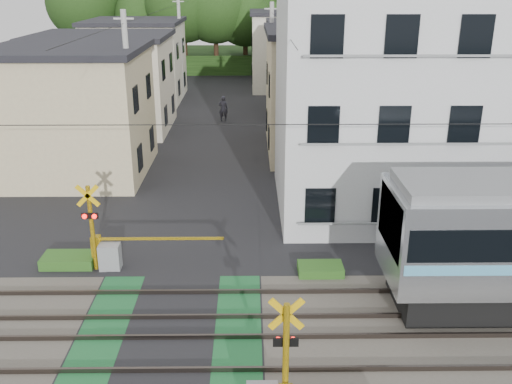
{
  "coord_description": "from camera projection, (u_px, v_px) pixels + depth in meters",
  "views": [
    {
      "loc": [
        2.25,
        -13.74,
        9.26
      ],
      "look_at": [
        2.46,
        5.0,
        2.25
      ],
      "focal_mm": 40.0,
      "sensor_mm": 36.0,
      "label": 1
    }
  ],
  "objects": [
    {
      "name": "ground",
      "position": [
        171.0,
        329.0,
        16.09
      ],
      "size": [
        120.0,
        120.0,
        0.0
      ],
      "primitive_type": "plane",
      "color": "black"
    },
    {
      "name": "pedestrian",
      "position": [
        223.0,
        108.0,
        39.38
      ],
      "size": [
        0.64,
        0.42,
        1.75
      ],
      "primitive_type": "imported",
      "rotation": [
        0.0,
        0.0,
        3.14
      ],
      "color": "#33323E",
      "rests_on": "ground"
    },
    {
      "name": "houses_row",
      "position": [
        221.0,
        72.0,
        39.23
      ],
      "size": [
        22.07,
        31.35,
        6.8
      ],
      "color": "#C6B68C",
      "rests_on": "ground"
    },
    {
      "name": "weed_patches",
      "position": [
        233.0,
        325.0,
        15.96
      ],
      "size": [
        10.25,
        8.8,
        0.4
      ],
      "color": "#2D5E1E",
      "rests_on": "ground"
    },
    {
      "name": "track_bed",
      "position": [
        171.0,
        328.0,
        16.07
      ],
      "size": [
        120.0,
        120.0,
        0.14
      ],
      "color": "#47423A",
      "rests_on": "ground"
    },
    {
      "name": "crossing_signal_far",
      "position": [
        107.0,
        249.0,
        19.23
      ],
      "size": [
        4.74,
        0.65,
        3.09
      ],
      "color": "#EEB60C",
      "rests_on": "ground"
    },
    {
      "name": "catenary",
      "position": [
        393.0,
        206.0,
        14.89
      ],
      "size": [
        60.0,
        5.04,
        7.0
      ],
      "color": "#2D2D33",
      "rests_on": "ground"
    },
    {
      "name": "apartment_block",
      "position": [
        401.0,
        98.0,
        23.43
      ],
      "size": [
        10.2,
        8.36,
        9.3
      ],
      "color": "silver",
      "rests_on": "ground"
    },
    {
      "name": "tree_hill",
      "position": [
        225.0,
        17.0,
        58.63
      ],
      "size": [
        40.0,
        13.41,
        11.81
      ],
      "color": "#1F3C14",
      "rests_on": "ground"
    },
    {
      "name": "utility_poles",
      "position": [
        198.0,
        66.0,
        36.19
      ],
      "size": [
        7.9,
        42.0,
        8.0
      ],
      "color": "#A5A5A0",
      "rests_on": "ground"
    }
  ]
}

